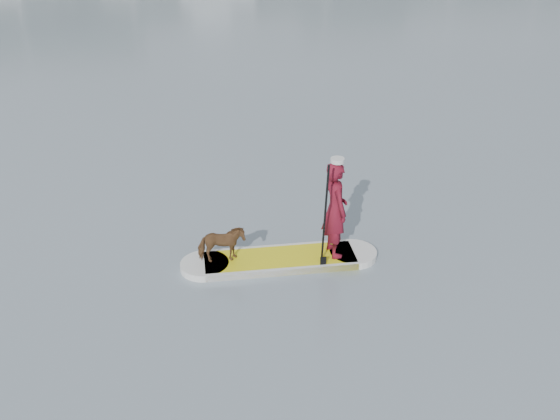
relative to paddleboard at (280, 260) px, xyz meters
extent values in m
plane|color=slate|center=(3.97, -1.74, -0.06)|extent=(140.00, 140.00, 0.00)
cube|color=yellow|center=(0.00, 0.00, 0.00)|extent=(2.58, 1.10, 0.12)
cylinder|color=silver|center=(-1.24, 0.15, 0.00)|extent=(0.80, 0.80, 0.12)
cylinder|color=silver|center=(1.24, -0.15, 0.00)|extent=(0.80, 0.80, 0.12)
cube|color=silver|center=(0.05, 0.37, 0.00)|extent=(2.49, 0.37, 0.12)
cube|color=silver|center=(-0.05, -0.37, 0.00)|extent=(2.49, 0.37, 0.12)
imported|color=maroon|center=(0.90, -0.11, 0.89)|extent=(0.41, 0.61, 1.65)
cylinder|color=silver|center=(0.90, -0.11, 1.75)|extent=(0.22, 0.22, 0.07)
imported|color=#542F1D|center=(-0.95, 0.12, 0.38)|extent=(0.78, 0.40, 0.64)
cylinder|color=black|center=(0.62, -0.41, 0.94)|extent=(0.07, 0.30, 1.89)
cube|color=black|center=(0.62, -0.41, 0.04)|extent=(0.10, 0.03, 0.32)
camera|label=1|loc=(-2.32, -8.46, 5.60)|focal=40.00mm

